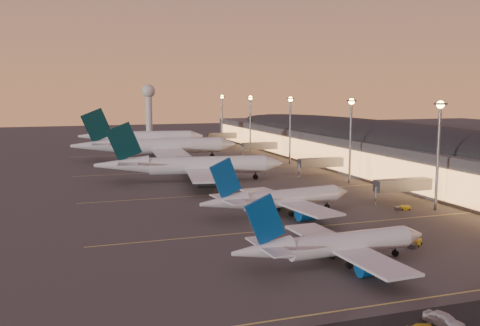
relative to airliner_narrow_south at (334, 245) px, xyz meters
name	(u,v)px	position (x,y,z in m)	size (l,w,h in m)	color
ground	(298,222)	(6.75, 28.21, -3.27)	(700.00, 700.00, 0.00)	#3E3C39
airliner_narrow_south	(334,245)	(0.00, 0.00, 0.00)	(35.35, 31.56, 12.64)	silver
airliner_narrow_north	(279,199)	(5.47, 35.76, 0.33)	(38.97, 35.11, 13.92)	silver
airliner_wide_near	(192,166)	(-2.65, 86.89, 1.61)	(59.13, 54.44, 18.94)	silver
airliner_wide_mid	(156,146)	(-3.88, 142.76, 2.28)	(67.36, 61.60, 21.54)	silver
airliner_wide_far	(142,137)	(-2.09, 194.48, 1.83)	(61.77, 56.87, 19.79)	silver
terminal_building	(366,142)	(68.59, 100.68, 5.51)	(56.35, 255.00, 17.46)	#45464A
light_masts	(314,122)	(42.75, 93.21, 14.29)	(2.20, 217.20, 25.90)	slate
radar_tower	(149,100)	(16.75, 288.21, 18.61)	(9.00, 9.00, 32.50)	silver
lane_markings	(239,190)	(6.75, 68.21, -3.26)	(90.00, 180.36, 0.00)	#D8C659
baggage_tug_b	(415,243)	(19.14, 4.52, -2.73)	(4.09, 3.61, 1.18)	gold
baggage_tug_c	(403,208)	(35.40, 30.66, -2.80)	(3.68, 2.24, 1.03)	gold
service_van_c	(444,320)	(1.37, -24.92, -2.40)	(2.04, 5.08, 1.73)	silver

